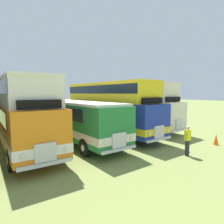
# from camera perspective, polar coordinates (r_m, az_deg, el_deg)

# --- Properties ---
(bus_sixth_in_row) EXTENTS (3.08, 11.72, 4.49)m
(bus_sixth_in_row) POSITION_cam_1_polar(r_m,az_deg,el_deg) (14.16, -25.64, 0.57)
(bus_sixth_in_row) COLOR orange
(bus_sixth_in_row) RESTS_ON ground
(bus_seventh_in_row) EXTENTS (2.63, 11.64, 2.99)m
(bus_seventh_in_row) POSITION_cam_1_polar(r_m,az_deg,el_deg) (15.06, -11.98, -1.49)
(bus_seventh_in_row) COLOR #237538
(bus_seventh_in_row) RESTS_ON ground
(bus_eighth_in_row) EXTENTS (2.70, 11.42, 4.49)m
(bus_eighth_in_row) POSITION_cam_1_polar(r_m,az_deg,el_deg) (16.90, -1.28, 1.84)
(bus_eighth_in_row) COLOR #1E339E
(bus_eighth_in_row) RESTS_ON ground
(bus_ninth_in_row) EXTENTS (2.82, 9.92, 4.49)m
(bus_ninth_in_row) POSITION_cam_1_polar(r_m,az_deg,el_deg) (19.36, 6.83, 2.25)
(bus_ninth_in_row) COLOR silver
(bus_ninth_in_row) RESTS_ON ground
(cone_mid_row) EXTENTS (0.36, 0.36, 0.75)m
(cone_mid_row) POSITION_cam_1_polar(r_m,az_deg,el_deg) (15.29, 28.59, -7.21)
(cone_mid_row) COLOR orange
(cone_mid_row) RESTS_ON ground
(marshal_person) EXTENTS (0.36, 0.24, 1.73)m
(marshal_person) POSITION_cam_1_polar(r_m,az_deg,el_deg) (11.87, 21.57, -7.93)
(marshal_person) COLOR #23232D
(marshal_person) RESTS_ON ground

